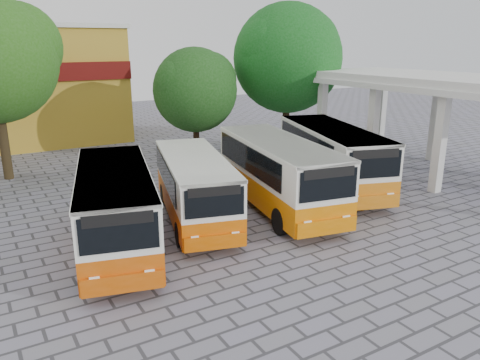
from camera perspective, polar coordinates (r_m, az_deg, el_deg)
ground at (r=18.23m, az=11.97°, el=-6.76°), size 90.00×90.00×0.00m
terminal_shelter at (r=27.45m, az=23.50°, el=10.61°), size 6.80×15.80×5.40m
bus_far_left at (r=16.88m, az=-14.95°, el=-2.86°), size 4.28×8.36×2.86m
bus_centre_left at (r=18.97m, az=-5.52°, el=-0.53°), size 4.13×7.90×2.69m
bus_centre_right at (r=20.33m, az=4.69°, el=1.23°), size 4.04×8.79×3.04m
bus_far_right at (r=23.51m, az=11.13°, el=3.14°), size 5.10×9.11×3.09m
tree_middle at (r=29.06m, az=-5.41°, el=11.21°), size 5.37×5.11×6.84m
tree_right at (r=32.41m, az=5.93°, el=14.97°), size 7.59×7.23×9.66m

